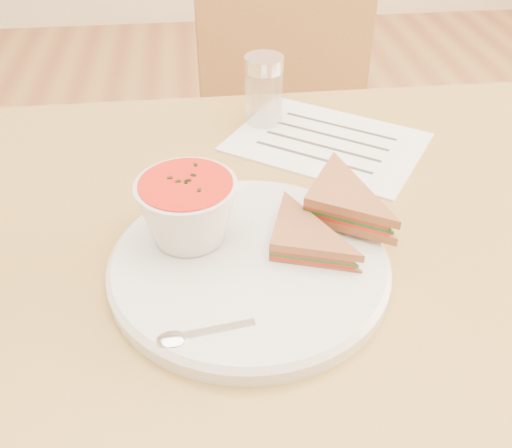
{
  "coord_description": "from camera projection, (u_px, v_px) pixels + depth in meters",
  "views": [
    {
      "loc": [
        -0.13,
        -0.56,
        1.18
      ],
      "look_at": [
        -0.08,
        -0.08,
        0.8
      ],
      "focal_mm": 40.0,
      "sensor_mm": 36.0,
      "label": 1
    }
  ],
  "objects": [
    {
      "name": "soup_bowl",
      "position": [
        188.0,
        213.0,
        0.63
      ],
      "size": [
        0.11,
        0.11,
        0.08
      ],
      "primitive_type": null,
      "rotation": [
        0.0,
        0.0,
        0.02
      ],
      "color": "silver",
      "rests_on": "plate"
    },
    {
      "name": "plate",
      "position": [
        249.0,
        266.0,
        0.63
      ],
      "size": [
        0.4,
        0.4,
        0.02
      ],
      "primitive_type": null,
      "rotation": [
        0.0,
        0.0,
        0.37
      ],
      "color": "silver",
      "rests_on": "dining_table"
    },
    {
      "name": "chair_far",
      "position": [
        305.0,
        167.0,
        1.32
      ],
      "size": [
        0.46,
        0.46,
        0.94
      ],
      "primitive_type": null,
      "rotation": [
        0.0,
        0.0,
        3.25
      ],
      "color": "brown",
      "rests_on": "floor"
    },
    {
      "name": "sandwich_half_a",
      "position": [
        269.0,
        255.0,
        0.61
      ],
      "size": [
        0.13,
        0.13,
        0.03
      ],
      "primitive_type": null,
      "rotation": [
        0.0,
        0.0,
        -0.31
      ],
      "color": "#A15F39",
      "rests_on": "plate"
    },
    {
      "name": "spoon",
      "position": [
        220.0,
        330.0,
        0.54
      ],
      "size": [
        0.16,
        0.06,
        0.01
      ],
      "primitive_type": null,
      "rotation": [
        0.0,
        0.0,
        0.16
      ],
      "color": "silver",
      "rests_on": "plate"
    },
    {
      "name": "sandwich_half_b",
      "position": [
        303.0,
        210.0,
        0.65
      ],
      "size": [
        0.15,
        0.15,
        0.03
      ],
      "primitive_type": null,
      "rotation": [
        0.0,
        0.0,
        -0.53
      ],
      "color": "#A15F39",
      "rests_on": "plate"
    },
    {
      "name": "paper_menu",
      "position": [
        327.0,
        142.0,
        0.86
      ],
      "size": [
        0.34,
        0.32,
        0.0
      ],
      "primitive_type": null,
      "rotation": [
        0.0,
        0.0,
        -0.61
      ],
      "color": "white",
      "rests_on": "dining_table"
    },
    {
      "name": "condiment_shaker",
      "position": [
        264.0,
        91.0,
        0.87
      ],
      "size": [
        0.07,
        0.07,
        0.11
      ],
      "primitive_type": null,
      "rotation": [
        0.0,
        0.0,
        0.3
      ],
      "color": "silver",
      "rests_on": "dining_table"
    },
    {
      "name": "dining_table",
      "position": [
        297.0,
        394.0,
        0.95
      ],
      "size": [
        1.0,
        0.7,
        0.75
      ],
      "primitive_type": null,
      "color": "olive",
      "rests_on": "floor"
    }
  ]
}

